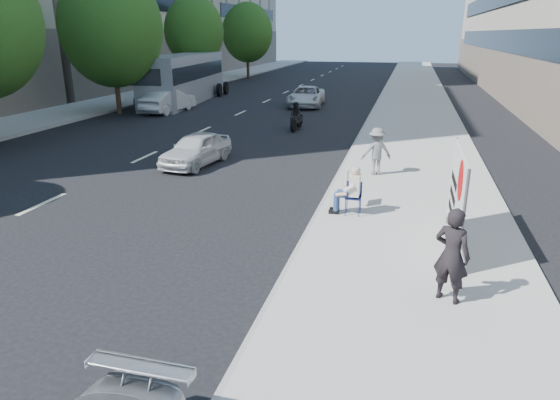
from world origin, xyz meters
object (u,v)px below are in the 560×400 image
(white_sedan_mid, at_px, (168,101))
(motorcycle, at_px, (296,118))
(seated_protester, at_px, (350,187))
(pedestrian_woman, at_px, (452,255))
(white_sedan_far, at_px, (306,96))
(jogger, at_px, (376,151))
(bus, at_px, (185,79))
(white_sedan_near, at_px, (196,149))
(protest_banner, at_px, (456,194))

(white_sedan_mid, height_order, motorcycle, motorcycle)
(seated_protester, height_order, motorcycle, seated_protester)
(pedestrian_woman, relative_size, white_sedan_far, 0.37)
(jogger, bearing_deg, white_sedan_far, -92.55)
(bus, bearing_deg, motorcycle, -47.43)
(jogger, height_order, bus, bus)
(motorcycle, bearing_deg, pedestrian_woman, -61.25)
(seated_protester, xyz_separation_m, motorcycle, (-4.17, 12.25, -0.24))
(jogger, relative_size, pedestrian_woman, 0.91)
(pedestrian_woman, height_order, white_sedan_near, pedestrian_woman)
(pedestrian_woman, distance_m, bus, 30.31)
(seated_protester, bearing_deg, white_sedan_far, 104.49)
(white_sedan_far, distance_m, bus, 9.01)
(white_sedan_mid, bearing_deg, seated_protester, 136.35)
(white_sedan_mid, relative_size, white_sedan_far, 0.90)
(white_sedan_near, bearing_deg, protest_banner, -26.47)
(white_sedan_mid, xyz_separation_m, bus, (-1.11, 5.00, 0.93))
(motorcycle, bearing_deg, white_sedan_mid, 163.79)
(jogger, distance_m, motorcycle, 9.32)
(seated_protester, xyz_separation_m, pedestrian_woman, (2.27, -4.12, 0.16))
(pedestrian_woman, xyz_separation_m, white_sedan_near, (-8.54, 8.49, -0.42))
(white_sedan_near, relative_size, white_sedan_far, 0.75)
(motorcycle, bearing_deg, bus, 146.04)
(motorcycle, bearing_deg, white_sedan_near, -97.62)
(seated_protester, relative_size, jogger, 0.82)
(motorcycle, bearing_deg, seated_protester, -63.93)
(seated_protester, bearing_deg, motorcycle, 108.80)
(pedestrian_woman, height_order, white_sedan_far, pedestrian_woman)
(seated_protester, relative_size, white_sedan_near, 0.37)
(seated_protester, height_order, protest_banner, protest_banner)
(motorcycle, relative_size, bus, 0.17)
(white_sedan_near, height_order, white_sedan_far, white_sedan_far)
(white_sedan_mid, distance_m, white_sedan_far, 9.19)
(seated_protester, xyz_separation_m, white_sedan_mid, (-13.27, 16.20, -0.17))
(white_sedan_far, bearing_deg, white_sedan_near, -96.99)
(protest_banner, bearing_deg, motorcycle, 115.63)
(white_sedan_far, bearing_deg, white_sedan_mid, -152.65)
(seated_protester, xyz_separation_m, jogger, (0.40, 4.13, 0.07))
(white_sedan_near, bearing_deg, seated_protester, -26.93)
(pedestrian_woman, relative_size, white_sedan_mid, 0.41)
(white_sedan_far, xyz_separation_m, motorcycle, (1.26, -8.75, -0.03))
(jogger, height_order, white_sedan_mid, jogger)
(white_sedan_near, height_order, bus, bus)
(protest_banner, xyz_separation_m, white_sedan_far, (-7.92, 22.63, -0.74))
(pedestrian_woman, distance_m, white_sedan_mid, 25.58)
(white_sedan_mid, xyz_separation_m, white_sedan_far, (7.84, 4.80, -0.04))
(pedestrian_woman, xyz_separation_m, white_sedan_far, (-7.70, 25.12, -0.37))
(white_sedan_far, bearing_deg, seated_protester, -79.62)
(jogger, bearing_deg, pedestrian_woman, 81.15)
(white_sedan_far, bearing_deg, pedestrian_woman, -77.07)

